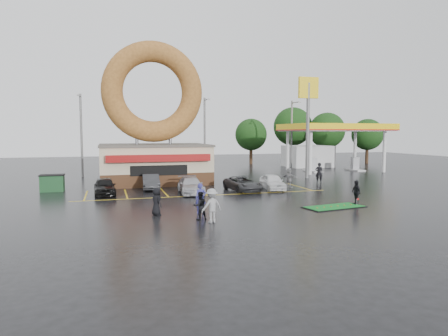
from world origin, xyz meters
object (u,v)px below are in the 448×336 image
object	(u,v)px
donut_shop	(154,136)
car_white	(272,182)
shell_sign	(308,108)
person_blue	(201,198)
streetlight_mid	(205,133)
streetlight_right	(292,133)
car_dgrey	(151,182)
putting_green	(334,207)
car_silver	(191,185)
streetlight_left	(81,133)
car_grey	(243,184)
gas_station	(323,141)
dumpster	(52,183)
person_cameraman	(356,193)
car_black	(105,186)

from	to	relation	value
donut_shop	car_white	bearing A→B (deg)	-42.01
shell_sign	person_blue	world-z (taller)	shell_sign
streetlight_mid	streetlight_right	size ratio (longest dim) A/B	1.00
car_dgrey	putting_green	bearing A→B (deg)	-45.27
car_silver	shell_sign	bearing A→B (deg)	30.10
streetlight_left	car_grey	world-z (taller)	streetlight_left
gas_station	streetlight_left	xyz separation A→B (m)	(-30.00, -1.02, 1.08)
streetlight_mid	person_blue	xyz separation A→B (m)	(-6.05, -24.01, -3.89)
person_blue	car_white	bearing A→B (deg)	44.80
person_blue	dumpster	bearing A→B (deg)	128.55
streetlight_mid	car_dgrey	world-z (taller)	streetlight_mid
person_cameraman	dumpster	distance (m)	23.72
donut_shop	gas_station	distance (m)	24.35
donut_shop	car_dgrey	bearing A→B (deg)	-99.70
shell_sign	car_white	distance (m)	12.04
donut_shop	streetlight_left	xyz separation A→B (m)	(-7.00, 6.95, 0.32)
donut_shop	streetlight_left	distance (m)	9.87
streetlight_left	car_grey	size ratio (longest dim) A/B	2.08
streetlight_mid	putting_green	size ratio (longest dim) A/B	2.12
car_black	car_white	world-z (taller)	car_black
gas_station	streetlight_mid	size ratio (longest dim) A/B	1.52
streetlight_mid	car_grey	size ratio (longest dim) A/B	2.08
donut_shop	car_black	xyz separation A→B (m)	(-4.59, -7.06, -3.80)
car_grey	streetlight_left	bearing A→B (deg)	125.37
shell_sign	car_silver	xyz separation A→B (m)	(-14.06, -7.23, -6.74)
streetlight_left	car_silver	size ratio (longest dim) A/B	2.06
streetlight_mid	car_white	size ratio (longest dim) A/B	2.31
car_silver	person_blue	world-z (taller)	person_blue
streetlight_right	car_white	world-z (taller)	streetlight_right
car_dgrey	person_cameraman	size ratio (longest dim) A/B	2.39
shell_sign	car_white	size ratio (longest dim) A/B	2.72
streetlight_left	putting_green	distance (m)	29.28
car_black	car_grey	world-z (taller)	car_black
shell_sign	car_dgrey	world-z (taller)	shell_sign
person_cameraman	car_black	bearing A→B (deg)	-114.99
gas_station	shell_sign	distance (m)	11.93
car_grey	putting_green	bearing A→B (deg)	-75.60
shell_sign	car_grey	world-z (taller)	shell_sign
person_blue	streetlight_left	bearing A→B (deg)	109.12
shell_sign	person_cameraman	size ratio (longest dim) A/B	6.44
shell_sign	car_dgrey	distance (m)	18.58
car_black	car_dgrey	size ratio (longest dim) A/B	1.00
car_black	car_silver	distance (m)	6.63
streetlight_left	streetlight_right	world-z (taller)	same
streetlight_left	dumpster	xyz separation A→B (m)	(-1.73, -10.84, -4.13)
person_blue	person_cameraman	xyz separation A→B (m)	(10.56, -0.18, -0.07)
streetlight_left	putting_green	size ratio (longest dim) A/B	2.12
gas_station	car_silver	size ratio (longest dim) A/B	3.12
car_black	car_silver	world-z (taller)	car_black
streetlight_mid	car_black	xyz separation A→B (m)	(-11.59, -15.01, -4.11)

